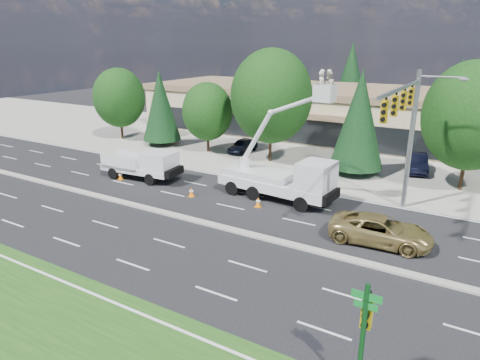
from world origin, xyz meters
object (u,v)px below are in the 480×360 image
Objects in this scene: street_sign_pole at (364,328)px; bucket_truck at (288,174)px; signal_mast at (408,123)px; minivan at (381,230)px; utility_pickup at (145,168)px.

bucket_truck is at bearing 122.28° from street_sign_pole.
minivan is at bearing -90.59° from signal_mast.
street_sign_pole is at bearing -173.96° from minivan.
utility_pickup is (-19.16, -2.22, -5.07)m from signal_mast.
utility_pickup is (-21.13, 13.23, -1.46)m from street_sign_pole.
minivan is at bearing -20.29° from bucket_truck.
utility_pickup is 12.07m from bucket_truck.
minivan is at bearing -10.99° from utility_pickup.
minivan is (7.16, -3.32, -1.25)m from bucket_truck.
street_sign_pole reaches higher than minivan.
utility_pickup is 19.22m from minivan.
bucket_truck reaches higher than street_sign_pole.
signal_mast is at bearing 97.27° from street_sign_pole.
street_sign_pole is 24.97m from utility_pickup.
bucket_truck is (-7.21, -0.92, -4.04)m from signal_mast.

